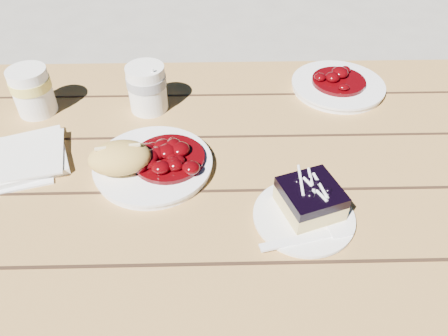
{
  "coord_description": "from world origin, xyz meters",
  "views": [
    {
      "loc": [
        0.01,
        -0.64,
        1.32
      ],
      "look_at": [
        0.02,
        -0.08,
        0.81
      ],
      "focal_mm": 35.0,
      "sensor_mm": 36.0,
      "label": 1
    }
  ],
  "objects_px": {
    "blueberry_cake": "(310,198)",
    "coffee_cup": "(147,88)",
    "second_cup": "(32,91)",
    "main_plate": "(153,165)",
    "second_plate": "(338,86)",
    "bread_roll": "(120,158)",
    "dessert_plate": "(304,217)",
    "picnic_table": "(214,217)"
  },
  "relations": [
    {
      "from": "dessert_plate",
      "to": "bread_roll",
      "type": "bearing_deg",
      "value": 160.44
    },
    {
      "from": "second_plate",
      "to": "coffee_cup",
      "type": "bearing_deg",
      "value": -170.95
    },
    {
      "from": "second_plate",
      "to": "second_cup",
      "type": "relative_size",
      "value": 2.05
    },
    {
      "from": "main_plate",
      "to": "second_cup",
      "type": "bearing_deg",
      "value": 144.32
    },
    {
      "from": "picnic_table",
      "to": "second_plate",
      "type": "xyz_separation_m",
      "value": [
        0.3,
        0.26,
        0.17
      ]
    },
    {
      "from": "dessert_plate",
      "to": "blueberry_cake",
      "type": "height_order",
      "value": "blueberry_cake"
    },
    {
      "from": "second_cup",
      "to": "coffee_cup",
      "type": "bearing_deg",
      "value": 1.42
    },
    {
      "from": "picnic_table",
      "to": "coffee_cup",
      "type": "height_order",
      "value": "coffee_cup"
    },
    {
      "from": "blueberry_cake",
      "to": "second_cup",
      "type": "bearing_deg",
      "value": 130.8
    },
    {
      "from": "bread_roll",
      "to": "dessert_plate",
      "type": "distance_m",
      "value": 0.35
    },
    {
      "from": "picnic_table",
      "to": "dessert_plate",
      "type": "distance_m",
      "value": 0.27
    },
    {
      "from": "picnic_table",
      "to": "main_plate",
      "type": "height_order",
      "value": "main_plate"
    },
    {
      "from": "bread_roll",
      "to": "coffee_cup",
      "type": "height_order",
      "value": "coffee_cup"
    },
    {
      "from": "dessert_plate",
      "to": "coffee_cup",
      "type": "height_order",
      "value": "coffee_cup"
    },
    {
      "from": "bread_roll",
      "to": "dessert_plate",
      "type": "xyz_separation_m",
      "value": [
        0.32,
        -0.12,
        -0.04
      ]
    },
    {
      "from": "second_plate",
      "to": "bread_roll",
      "type": "bearing_deg",
      "value": -147.82
    },
    {
      "from": "main_plate",
      "to": "dessert_plate",
      "type": "relative_size",
      "value": 1.33
    },
    {
      "from": "main_plate",
      "to": "bread_roll",
      "type": "height_order",
      "value": "bread_roll"
    },
    {
      "from": "picnic_table",
      "to": "second_cup",
      "type": "height_order",
      "value": "second_cup"
    },
    {
      "from": "coffee_cup",
      "to": "bread_roll",
      "type": "bearing_deg",
      "value": -96.67
    },
    {
      "from": "coffee_cup",
      "to": "blueberry_cake",
      "type": "bearing_deg",
      "value": -46.65
    },
    {
      "from": "bread_roll",
      "to": "second_plate",
      "type": "distance_m",
      "value": 0.56
    },
    {
      "from": "main_plate",
      "to": "coffee_cup",
      "type": "distance_m",
      "value": 0.21
    },
    {
      "from": "blueberry_cake",
      "to": "coffee_cup",
      "type": "xyz_separation_m",
      "value": [
        -0.31,
        0.33,
        0.02
      ]
    },
    {
      "from": "dessert_plate",
      "to": "second_cup",
      "type": "relative_size",
      "value": 1.59
    },
    {
      "from": "picnic_table",
      "to": "second_cup",
      "type": "bearing_deg",
      "value": 154.81
    },
    {
      "from": "picnic_table",
      "to": "second_cup",
      "type": "relative_size",
      "value": 19.07
    },
    {
      "from": "picnic_table",
      "to": "second_cup",
      "type": "xyz_separation_m",
      "value": [
        -0.39,
        0.18,
        0.21
      ]
    },
    {
      "from": "blueberry_cake",
      "to": "second_cup",
      "type": "relative_size",
      "value": 1.13
    },
    {
      "from": "bread_roll",
      "to": "dessert_plate",
      "type": "relative_size",
      "value": 0.69
    },
    {
      "from": "main_plate",
      "to": "second_plate",
      "type": "distance_m",
      "value": 0.5
    },
    {
      "from": "blueberry_cake",
      "to": "second_plate",
      "type": "xyz_separation_m",
      "value": [
        0.14,
        0.4,
        -0.03
      ]
    },
    {
      "from": "main_plate",
      "to": "blueberry_cake",
      "type": "height_order",
      "value": "blueberry_cake"
    },
    {
      "from": "bread_roll",
      "to": "coffee_cup",
      "type": "distance_m",
      "value": 0.23
    },
    {
      "from": "bread_roll",
      "to": "second_cup",
      "type": "xyz_separation_m",
      "value": [
        -0.22,
        0.22,
        0.01
      ]
    },
    {
      "from": "dessert_plate",
      "to": "blueberry_cake",
      "type": "xyz_separation_m",
      "value": [
        0.01,
        0.02,
        0.03
      ]
    },
    {
      "from": "bread_roll",
      "to": "picnic_table",
      "type": "bearing_deg",
      "value": 11.93
    },
    {
      "from": "picnic_table",
      "to": "blueberry_cake",
      "type": "distance_m",
      "value": 0.29
    },
    {
      "from": "bread_roll",
      "to": "second_cup",
      "type": "bearing_deg",
      "value": 135.43
    },
    {
      "from": "second_plate",
      "to": "dessert_plate",
      "type": "bearing_deg",
      "value": -109.68
    },
    {
      "from": "picnic_table",
      "to": "blueberry_cake",
      "type": "xyz_separation_m",
      "value": [
        0.17,
        -0.14,
        0.2
      ]
    },
    {
      "from": "picnic_table",
      "to": "main_plate",
      "type": "relative_size",
      "value": 9.02
    }
  ]
}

